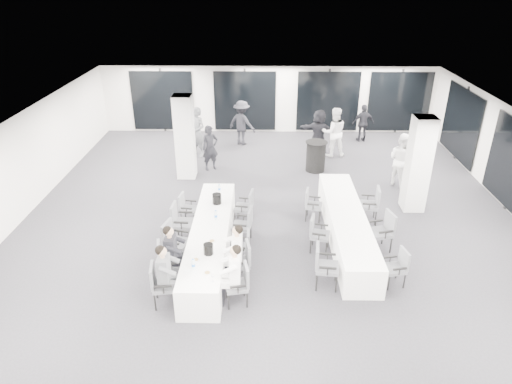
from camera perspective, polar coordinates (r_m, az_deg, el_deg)
room at (r=13.19m, az=5.66°, el=3.68°), size 14.04×16.04×2.84m
column_left at (r=15.31m, az=-8.90°, el=6.79°), size 0.60×0.60×2.80m
column_right at (r=13.76m, az=19.61°, el=3.27°), size 0.60×0.60×2.80m
banquet_table_main at (r=11.36m, az=-5.72°, el=-6.04°), size 0.90×5.00×0.75m
banquet_table_side at (r=12.12m, az=11.22°, el=-4.21°), size 0.90×5.00×0.75m
cocktail_table at (r=16.02m, az=7.48°, el=4.47°), size 0.76×0.76×1.06m
chair_main_left_near at (r=9.84m, az=-11.91°, el=-10.98°), size 0.55×0.60×0.97m
chair_main_left_second at (r=10.42m, az=-11.09°, el=-8.38°), size 0.61×0.64×1.02m
chair_main_left_mid at (r=11.10m, az=-10.27°, el=-5.85°), size 0.64×0.67×1.04m
chair_main_left_fourth at (r=11.89m, az=-9.48°, el=-3.48°), size 0.55×0.61×1.04m
chair_main_left_far at (r=12.72m, az=-8.71°, el=-1.83°), size 0.49×0.53×0.87m
chair_main_right_near at (r=9.69m, az=-1.98°, el=-11.18°), size 0.54×0.58×0.92m
chair_main_right_second at (r=10.31m, az=-1.75°, el=-8.44°), size 0.57×0.60×0.96m
chair_main_right_mid at (r=10.89m, az=-1.63°, el=-6.70°), size 0.44×0.50×0.87m
chair_main_right_fourth at (r=11.68m, az=-1.40°, el=-3.95°), size 0.55×0.59×0.96m
chair_main_right_far at (r=12.55m, az=-1.22°, el=-1.64°), size 0.55×0.59×0.96m
chair_side_left_near at (r=10.23m, az=8.42°, el=-8.86°), size 0.57×0.62×1.02m
chair_side_left_mid at (r=11.45m, az=7.63°, el=-4.94°), size 0.56×0.59×0.93m
chair_side_left_far at (r=12.84m, az=6.91°, el=-1.35°), size 0.53×0.56×0.89m
chair_side_right_near at (r=10.69m, az=17.32°, el=-8.72°), size 0.52×0.55×0.88m
chair_side_right_mid at (r=11.80m, az=15.70°, el=-4.46°), size 0.63×0.66×1.03m
chair_side_right_far at (r=13.01m, az=14.28°, el=-1.27°), size 0.57×0.62×1.02m
seated_guest_a at (r=9.66m, az=-11.06°, el=-9.76°), size 0.50×0.38×1.44m
seated_guest_b at (r=10.27m, az=-10.25°, el=-7.28°), size 0.50×0.38×1.44m
seated_guest_c at (r=9.52m, az=-3.00°, el=-9.85°), size 0.50×0.38×1.44m
seated_guest_d at (r=10.16m, az=-2.71°, el=-7.24°), size 0.50×0.38×1.44m
standing_guest_a at (r=15.94m, az=-5.76°, el=5.85°), size 0.83×0.77×1.80m
standing_guest_b at (r=17.29m, az=9.76°, el=7.77°), size 1.06×0.70×2.11m
standing_guest_c at (r=18.26m, az=-1.79°, el=8.98°), size 1.46×1.21×2.01m
standing_guest_d at (r=19.14m, az=13.28°, el=8.66°), size 1.09×0.72×1.73m
standing_guest_f at (r=17.48m, az=7.88°, el=7.82°), size 1.90×1.25×1.94m
standing_guest_g at (r=17.18m, az=-7.37°, el=7.81°), size 0.98×0.95×2.10m
standing_guest_h at (r=15.35m, az=17.75°, el=4.28°), size 1.02×1.13×2.00m
ice_bucket_near at (r=10.13m, az=-5.98°, el=-7.10°), size 0.22×0.22×0.25m
ice_bucket_far at (r=12.18m, az=-4.92°, el=-0.85°), size 0.24×0.24×0.28m
water_bottle_a at (r=9.70m, az=-7.85°, el=-8.93°), size 0.07×0.07×0.23m
water_bottle_b at (r=11.44m, az=-5.04°, el=-2.89°), size 0.08×0.08×0.24m
water_bottle_c at (r=12.83m, az=-4.61°, el=0.47°), size 0.07×0.07×0.21m
plate_a at (r=10.02m, az=-7.53°, el=-8.38°), size 0.19×0.19×0.03m
plate_b at (r=9.60m, az=-6.12°, el=-10.00°), size 0.18×0.18×0.03m
plate_c at (r=10.61m, az=-5.52°, el=-6.11°), size 0.19×0.19×0.03m
wine_glass at (r=9.29m, az=-5.46°, el=-10.44°), size 0.07×0.07×0.18m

